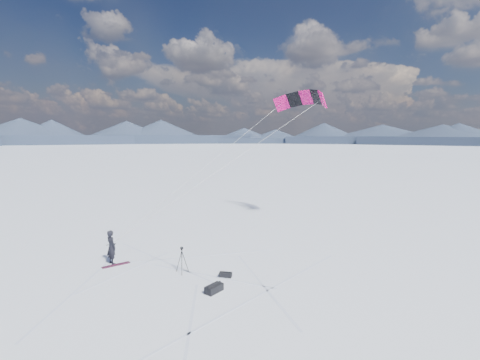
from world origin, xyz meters
name	(u,v)px	position (x,y,z in m)	size (l,w,h in m)	color
ground	(146,287)	(0.00, 0.00, 0.00)	(1800.00, 1800.00, 0.00)	white
horizon_hills	(143,208)	(0.00, 0.00, 3.88)	(704.00, 705.94, 9.24)	#161D30
snow_tracks	(138,294)	(-0.41, -0.64, 0.00)	(17.62, 14.39, 0.01)	silver
snowkiter	(112,264)	(-1.42, 3.86, 0.00)	(0.71, 0.47, 1.94)	black
snowboard	(116,265)	(-1.23, 3.51, 0.02)	(1.54, 0.29, 0.04)	maroon
tripod	(182,256)	(2.00, 1.12, 0.91)	(0.66, 0.66, 1.41)	black
gear_bag_a	(214,288)	(2.89, -1.71, 0.18)	(0.99, 0.83, 0.40)	black
gear_bag_b	(226,275)	(3.96, -0.25, 0.13)	(0.70, 0.61, 0.29)	black
power_kite	(302,101)	(13.50, 8.34, 10.02)	(16.18, 7.06, 9.75)	#D00964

